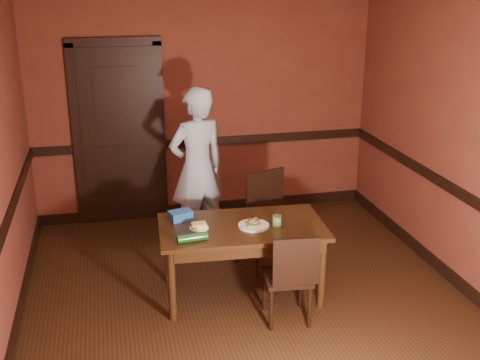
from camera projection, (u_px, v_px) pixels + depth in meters
name	position (u px, v px, depth m)	size (l,w,h in m)	color
floor	(249.00, 302.00, 5.43)	(4.00, 4.50, 0.01)	black
wall_back	(204.00, 105.00, 7.06)	(4.00, 0.02, 2.70)	maroon
wall_front	(359.00, 292.00, 2.92)	(4.00, 0.02, 2.70)	maroon
wall_right	(465.00, 145.00, 5.41)	(0.02, 4.50, 2.70)	maroon
dado_back	(205.00, 142.00, 7.20)	(4.00, 0.03, 0.10)	black
dado_left	(4.00, 231.00, 4.72)	(0.03, 4.50, 0.10)	black
dado_right	(457.00, 192.00, 5.56)	(0.03, 4.50, 0.10)	black
baseboard_back	(206.00, 207.00, 7.47)	(4.00, 0.03, 0.12)	black
baseboard_left	(17.00, 323.00, 4.99)	(0.03, 4.50, 0.12)	black
baseboard_right	(447.00, 273.00, 5.83)	(0.03, 4.50, 0.12)	black
door	(119.00, 131.00, 6.91)	(1.05, 0.07, 2.20)	black
dining_table	(242.00, 260.00, 5.46)	(1.47, 0.83, 0.69)	black
chair_far	(263.00, 222.00, 5.96)	(0.44, 0.44, 0.95)	black
chair_near	(287.00, 275.00, 5.05)	(0.38, 0.38, 0.82)	black
person	(197.00, 168.00, 6.34)	(0.63, 0.41, 1.73)	silver
sandwich_plate	(254.00, 224.00, 5.32)	(0.28, 0.28, 0.07)	white
sauce_jar	(277.00, 221.00, 5.32)	(0.08, 0.08, 0.10)	#57974A
cheese_saucer	(199.00, 226.00, 5.27)	(0.17, 0.17, 0.05)	white
food_tub	(181.00, 215.00, 5.45)	(0.24, 0.19, 0.09)	blue
wrapped_veg	(192.00, 238.00, 5.01)	(0.07, 0.07, 0.26)	#154614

